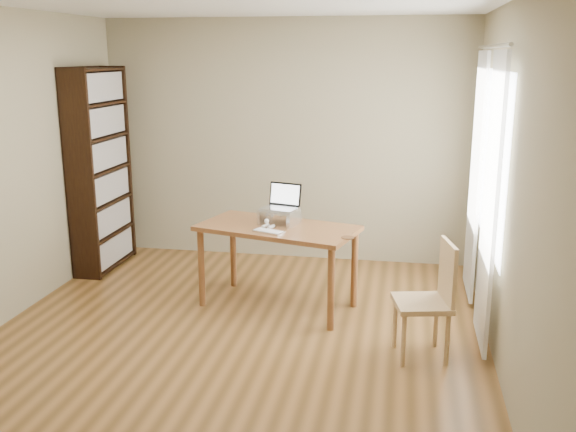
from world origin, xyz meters
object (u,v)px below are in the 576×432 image
object	(u,v)px
cat	(279,216)
chair	(432,297)
laptop	(280,202)
desk	(278,237)
keyboard	(268,231)
bookshelf	(100,170)

from	to	relation	value
cat	chair	bearing A→B (deg)	-11.76
cat	laptop	bearing A→B (deg)	92.65
desk	cat	xyz separation A→B (m)	(-0.01, 0.11, 0.16)
laptop	keyboard	xyz separation A→B (m)	(-0.03, -0.35, -0.18)
desk	laptop	distance (m)	0.32
cat	bookshelf	bearing A→B (deg)	-175.98
chair	desk	bearing A→B (deg)	136.89
cat	desk	bearing A→B (deg)	-63.47
laptop	chair	distance (m)	1.67
bookshelf	cat	xyz separation A→B (m)	(2.03, -0.67, -0.24)
bookshelf	desk	world-z (taller)	bookshelf
chair	cat	bearing A→B (deg)	133.64
bookshelf	keyboard	size ratio (longest dim) A/B	7.25
cat	chair	size ratio (longest dim) A/B	0.53
bookshelf	chair	size ratio (longest dim) A/B	2.34
keyboard	chair	distance (m)	1.49
keyboard	laptop	bearing A→B (deg)	106.13
keyboard	bookshelf	bearing A→B (deg)	175.18
desk	laptop	bearing A→B (deg)	105.04
desk	cat	distance (m)	0.20
laptop	cat	distance (m)	0.13
desk	keyboard	xyz separation A→B (m)	(-0.03, -0.22, 0.11)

